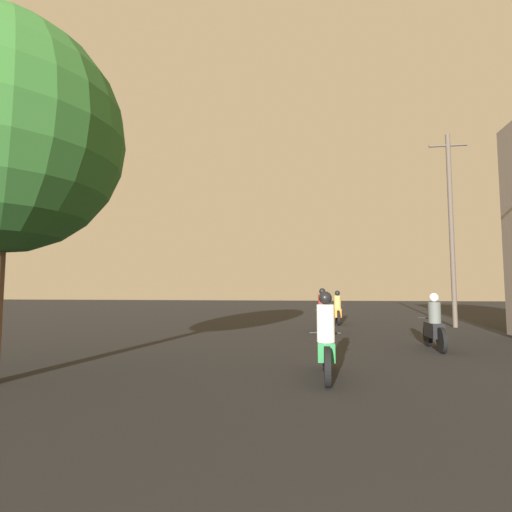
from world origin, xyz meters
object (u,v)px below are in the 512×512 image
object	(u,v)px
utility_pole_far	(451,225)
street_tree	(0,135)
motorcycle_black	(434,327)
motorcycle_green	(326,343)
motorcycle_yellow	(323,315)
motorcycle_orange	(338,311)

from	to	relation	value
utility_pole_far	street_tree	xyz separation A→B (m)	(-11.44, -12.02, -0.05)
motorcycle_black	street_tree	xyz separation A→B (m)	(-8.68, -5.22, 3.74)
street_tree	utility_pole_far	bearing A→B (deg)	46.42
motorcycle_green	street_tree	distance (m)	6.94
motorcycle_yellow	street_tree	size ratio (longest dim) A/B	0.32
motorcycle_black	utility_pole_far	xyz separation A→B (m)	(2.76, 6.80, 3.79)
motorcycle_green	motorcycle_black	bearing A→B (deg)	50.09
motorcycle_green	utility_pole_far	distance (m)	12.70
motorcycle_yellow	motorcycle_orange	world-z (taller)	motorcycle_yellow
motorcycle_black	motorcycle_yellow	distance (m)	4.99
motorcycle_yellow	utility_pole_far	distance (m)	7.29
motorcycle_yellow	utility_pole_far	xyz separation A→B (m)	(5.63, 2.72, 3.74)
motorcycle_green	street_tree	world-z (taller)	street_tree
utility_pole_far	street_tree	world-z (taller)	utility_pole_far
motorcycle_orange	utility_pole_far	size ratio (longest dim) A/B	0.23
motorcycle_yellow	street_tree	bearing A→B (deg)	-121.29
motorcycle_yellow	street_tree	xyz separation A→B (m)	(-5.81, -9.30, 3.69)
street_tree	motorcycle_green	bearing A→B (deg)	13.11
motorcycle_yellow	motorcycle_orange	bearing A→B (deg)	78.76
motorcycle_black	street_tree	world-z (taller)	street_tree
motorcycle_yellow	motorcycle_orange	xyz separation A→B (m)	(0.77, 3.62, -0.03)
motorcycle_yellow	motorcycle_green	bearing A→B (deg)	-90.04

